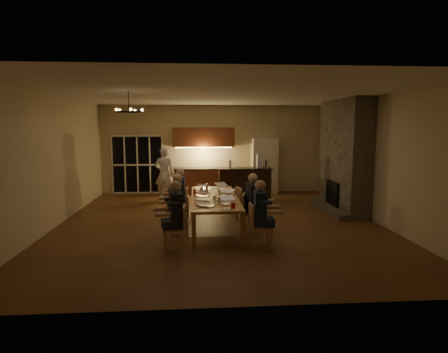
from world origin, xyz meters
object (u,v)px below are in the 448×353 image
bar_blender (259,161)px  mug_front (215,198)px  chair_left_near (174,228)px  person_left_mid (178,204)px  chair_left_far (179,205)px  laptop_d (226,192)px  dining_table (214,212)px  bar_bottle (230,164)px  plate_near (229,201)px  person_right_near (260,214)px  mug_mid (220,191)px  laptop_a (206,201)px  laptop_e (205,185)px  can_silver (219,200)px  can_right (229,192)px  standing_person (165,174)px  chair_right_mid (252,213)px  plate_left (202,204)px  laptop_f (223,185)px  mug_back (201,189)px  chair_right_far (246,204)px  can_cola (207,186)px  plate_far (230,191)px  laptop_c (202,191)px  person_right_mid (253,203)px  bar_island (244,184)px  person_left_near (176,216)px  laptop_b (229,199)px  person_left_far (180,195)px  redcup_near (233,206)px  chandelier (129,112)px  chair_right_near (261,226)px  refrigerator (264,166)px  chair_left_mid (179,215)px  redcup_mid (195,192)px

bar_blender → mug_front: bearing=-122.6°
chair_left_near → person_left_mid: (0.02, 1.21, 0.24)m
chair_left_far → laptop_d: (1.16, -0.51, 0.42)m
dining_table → bar_bottle: bearing=78.5°
plate_near → bar_bottle: (0.39, 3.98, 0.44)m
person_right_near → mug_mid: 2.22m
laptop_a → laptop_e: 2.21m
person_left_mid → can_silver: 0.96m
can_right → plate_near: size_ratio=0.48×
standing_person → plate_near: 4.43m
chair_left_far → chair_right_mid: same height
dining_table → plate_left: plate_left is taller
laptop_f → can_silver: laptop_f is taller
chair_left_near → can_right: (1.25, 1.90, 0.37)m
laptop_f → mug_back: size_ratio=3.20×
chair_right_mid → chair_right_far: bearing=13.0°
chair_right_far → can_cola: (-0.98, 0.82, 0.37)m
can_silver → plate_left: can_silver is taller
plate_left → plate_far: size_ratio=1.06×
person_right_near → laptop_c: bearing=35.6°
chair_left_near → plate_far: chair_left_near is taller
chair_left_near → laptop_e: laptop_e is taller
mug_back → plate_far: mug_back is taller
dining_table → chair_left_far: size_ratio=3.59×
person_right_mid → chair_left_near: bearing=112.1°
bar_island → laptop_f: 2.43m
person_left_mid → mug_back: size_ratio=13.80×
bar_bottle → plate_left: bearing=-103.4°
person_left_near → mug_mid: person_left_near is taller
dining_table → plate_far: size_ratio=12.16×
mug_back → laptop_b: bearing=-71.8°
person_left_far → person_left_near: bearing=2.6°
laptop_a → redcup_near: bearing=-171.1°
person_left_far → chandelier: size_ratio=2.28×
chair_right_near → person_left_far: (-1.71, 2.21, 0.24)m
chair_left_far → chair_right_far: same height
person_left_near → person_left_mid: (-0.02, 1.16, 0.00)m
laptop_d → plate_left: 1.08m
can_right → person_right_near: bearing=-76.1°
mug_back → plate_near: mug_back is taller
person_left_mid → bar_bottle: person_left_mid is taller
laptop_a → chair_left_far: bearing=-33.2°
refrigerator → standing_person: size_ratio=1.13×
chair_right_mid → chair_left_mid: bearing=103.7°
redcup_mid → mug_mid: bearing=7.0°
chair_left_near → chair_left_mid: 1.14m
can_right → plate_near: can_right is taller
bar_island → can_silver: bearing=-106.6°
redcup_near → laptop_b: bearing=97.0°
person_left_mid → standing_person: standing_person is taller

